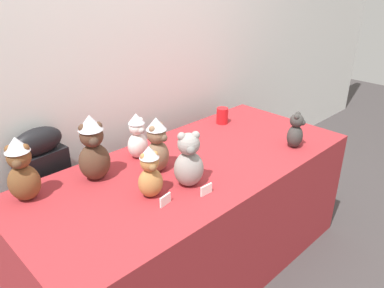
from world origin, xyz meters
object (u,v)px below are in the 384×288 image
at_px(teddy_bear_chestnut, 22,170).
at_px(teddy_bear_caramel, 150,172).
at_px(teddy_bear_ash, 189,161).
at_px(teddy_bear_snow, 137,136).
at_px(teddy_bear_charcoal, 296,131).
at_px(party_cup_red, 222,116).
at_px(instrument_case, 50,203).
at_px(display_table, 192,218).
at_px(teddy_bear_cocoa, 93,149).
at_px(teddy_bear_mocha, 157,145).

height_order(teddy_bear_chestnut, teddy_bear_caramel, teddy_bear_chestnut).
bearing_deg(teddy_bear_ash, teddy_bear_caramel, -163.17).
bearing_deg(teddy_bear_snow, teddy_bear_charcoal, -38.78).
relative_size(teddy_bear_ash, party_cup_red, 2.62).
relative_size(instrument_case, teddy_bear_chestnut, 2.97).
bearing_deg(party_cup_red, teddy_bear_ash, -149.67).
xyz_separation_m(teddy_bear_snow, party_cup_red, (0.73, 0.01, -0.07)).
bearing_deg(display_table, teddy_bear_chestnut, 160.08).
bearing_deg(teddy_bear_snow, party_cup_red, -2.21).
bearing_deg(teddy_bear_cocoa, teddy_bear_snow, 28.57).
bearing_deg(teddy_bear_charcoal, display_table, 132.29).
bearing_deg(instrument_case, teddy_bear_chestnut, -130.46).
distance_m(instrument_case, teddy_bear_chestnut, 0.53).
bearing_deg(teddy_bear_ash, teddy_bear_mocha, 125.12).
bearing_deg(teddy_bear_caramel, party_cup_red, 40.70).
xyz_separation_m(teddy_bear_ash, teddy_bear_mocha, (-0.01, 0.23, 0.01)).
bearing_deg(display_table, teddy_bear_ash, -138.34).
distance_m(teddy_bear_chestnut, teddy_bear_cocoa, 0.34).
relative_size(teddy_bear_snow, party_cup_red, 2.42).
bearing_deg(instrument_case, teddy_bear_snow, -38.66).
xyz_separation_m(display_table, teddy_bear_cocoa, (-0.46, 0.23, 0.53)).
bearing_deg(display_table, teddy_bear_charcoal, -24.83).
height_order(teddy_bear_charcoal, teddy_bear_cocoa, teddy_bear_cocoa).
distance_m(display_table, teddy_bear_snow, 0.59).
bearing_deg(teddy_bear_mocha, instrument_case, 116.42).
height_order(instrument_case, teddy_bear_caramel, teddy_bear_caramel).
bearing_deg(teddy_bear_charcoal, teddy_bear_mocha, 132.76).
distance_m(display_table, teddy_bear_charcoal, 0.80).
xyz_separation_m(teddy_bear_cocoa, teddy_bear_mocha, (0.28, -0.15, -0.02)).
height_order(teddy_bear_charcoal, teddy_bear_caramel, teddy_bear_caramel).
distance_m(display_table, teddy_bear_mocha, 0.55).
height_order(display_table, teddy_bear_cocoa, teddy_bear_cocoa).
bearing_deg(teddy_bear_chestnut, display_table, 12.46).
xyz_separation_m(teddy_bear_cocoa, teddy_bear_ash, (0.30, -0.38, -0.04)).
height_order(teddy_bear_charcoal, teddy_bear_mocha, teddy_bear_mocha).
bearing_deg(party_cup_red, instrument_case, 166.46).
bearing_deg(teddy_bear_chestnut, teddy_bear_snow, 30.88).
distance_m(teddy_bear_caramel, teddy_bear_cocoa, 0.34).
distance_m(teddy_bear_caramel, teddy_bear_ash, 0.20).
bearing_deg(teddy_bear_snow, teddy_bear_mocha, -98.20).
relative_size(teddy_bear_charcoal, teddy_bear_mocha, 0.72).
distance_m(display_table, teddy_bear_cocoa, 0.74).
distance_m(teddy_bear_snow, teddy_bear_cocoa, 0.31).
xyz_separation_m(instrument_case, teddy_bear_mocha, (0.42, -0.49, 0.40)).
distance_m(display_table, party_cup_red, 0.76).
distance_m(teddy_bear_ash, party_cup_red, 0.86).
relative_size(teddy_bear_snow, teddy_bear_charcoal, 1.23).
height_order(instrument_case, teddy_bear_mocha, teddy_bear_mocha).
relative_size(display_table, teddy_bear_caramel, 7.52).
bearing_deg(teddy_bear_cocoa, display_table, -5.90).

